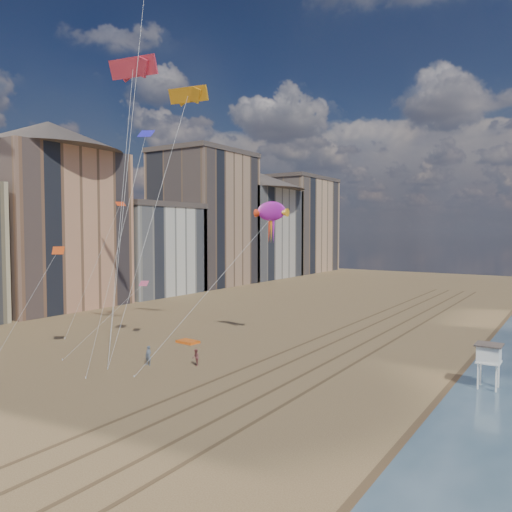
% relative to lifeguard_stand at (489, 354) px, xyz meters
% --- Properties ---
extents(ground, '(260.00, 260.00, 0.00)m').
position_rel_lifeguard_stand_xyz_m(ground, '(-17.31, -27.62, -2.61)').
color(ground, brown).
rests_on(ground, ground).
extents(tracks, '(7.68, 120.00, 0.01)m').
position_rel_lifeguard_stand_xyz_m(tracks, '(-14.76, 2.38, -2.60)').
color(tracks, brown).
rests_on(tracks, ground).
extents(buildings, '(34.72, 131.35, 29.00)m').
position_rel_lifeguard_stand_xyz_m(buildings, '(-63.05, 37.96, 10.95)').
color(buildings, '#C6B284').
rests_on(buildings, ground).
extents(lifeguard_stand, '(1.87, 1.87, 3.38)m').
position_rel_lifeguard_stand_xyz_m(lifeguard_stand, '(0.00, 0.00, 0.00)').
color(lifeguard_stand, white).
rests_on(lifeguard_stand, ground).
extents(grounded_kite, '(2.40, 1.65, 0.26)m').
position_rel_lifeguard_stand_xyz_m(grounded_kite, '(-28.96, -0.83, -2.48)').
color(grounded_kite, orange).
rests_on(grounded_kite, ground).
extents(show_kite, '(3.90, 8.64, 21.14)m').
position_rel_lifeguard_stand_xyz_m(show_kite, '(-21.50, 3.80, 11.23)').
color(show_kite, '#B11BAE').
rests_on(show_kite, ground).
extents(kite_flyer_a, '(0.66, 0.47, 1.71)m').
position_rel_lifeguard_stand_xyz_m(kite_flyer_a, '(-26.15, -9.33, -1.75)').
color(kite_flyer_a, slate).
rests_on(kite_flyer_a, ground).
extents(kite_flyer_b, '(0.91, 0.91, 1.49)m').
position_rel_lifeguard_stand_xyz_m(kite_flyer_b, '(-22.50, -7.23, -1.86)').
color(kite_flyer_b, '#98514D').
rests_on(kite_flyer_b, ground).
extents(parafoils, '(7.05, 8.66, 18.80)m').
position_rel_lifeguard_stand_xyz_m(parafoils, '(-28.86, -4.99, 30.29)').
color(parafoils, black).
rests_on(parafoils, ground).
extents(small_kites, '(15.63, 14.03, 14.91)m').
position_rel_lifeguard_stand_xyz_m(small_kites, '(-33.41, -6.03, 11.37)').
color(small_kites, '#EC3F13').
rests_on(small_kites, ground).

